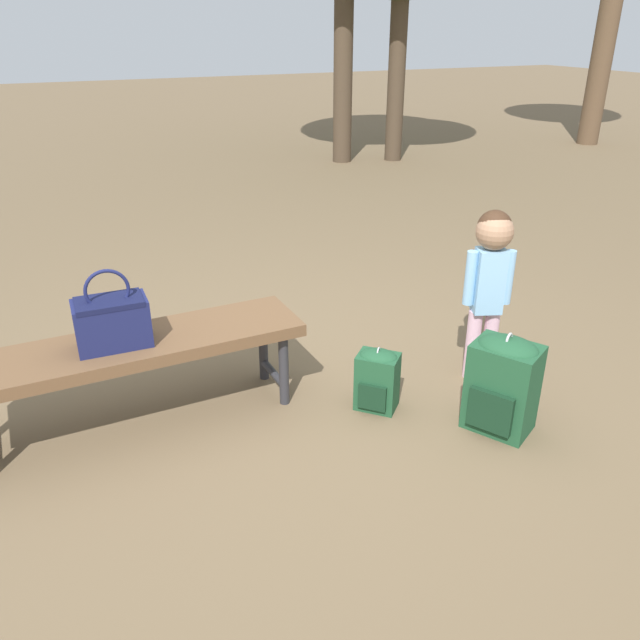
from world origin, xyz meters
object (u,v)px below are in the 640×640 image
object	(u,v)px
handbag	(112,320)
backpack_large	(503,382)
park_bench	(132,352)
backpack_small	(377,378)
child_standing	(490,270)

from	to	relation	value
handbag	backpack_large	size ratio (longest dim) A/B	0.73
backpack_large	park_bench	bearing A→B (deg)	154.36
handbag	backpack_small	bearing A→B (deg)	-15.91
handbag	backpack_large	distance (m)	1.81
park_bench	handbag	world-z (taller)	handbag
park_bench	backpack_small	size ratio (longest dim) A/B	4.73
child_standing	backpack_small	distance (m)	0.80
park_bench	backpack_small	xyz separation A→B (m)	(1.11, -0.35, -0.22)
park_bench	backpack_small	bearing A→B (deg)	-17.44
handbag	backpack_small	distance (m)	1.29
park_bench	backpack_small	world-z (taller)	park_bench
backpack_large	child_standing	bearing A→B (deg)	63.65
handbag	backpack_small	size ratio (longest dim) A/B	1.08
child_standing	park_bench	bearing A→B (deg)	170.12
backpack_large	backpack_small	world-z (taller)	backpack_large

